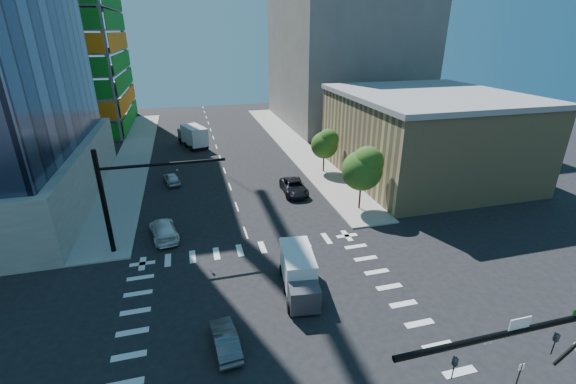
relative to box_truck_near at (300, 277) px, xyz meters
name	(u,v)px	position (x,y,z in m)	size (l,w,h in m)	color
ground	(274,317)	(-2.37, -2.16, -1.26)	(160.00, 160.00, 0.00)	black
road_markings	(274,317)	(-2.37, -2.16, -1.26)	(20.00, 20.00, 0.01)	silver
sidewalk_ne	(293,144)	(10.13, 37.84, -1.19)	(5.00, 60.00, 0.15)	gray
sidewalk_nw	(134,156)	(-14.87, 37.84, -1.19)	(5.00, 60.00, 0.15)	gray
commercial_building	(426,135)	(22.63, 19.84, 4.05)	(20.50, 22.50, 10.60)	tan
bg_building_ne	(344,50)	(24.63, 52.84, 12.74)	(24.00, 30.00, 28.00)	#5F5955
signal_mast_nw	(122,192)	(-12.37, 9.34, 4.23)	(10.20, 0.40, 9.00)	black
tree_south	(364,168)	(10.26, 11.74, 3.42)	(4.16, 4.16, 6.82)	#382316
tree_north	(326,143)	(10.56, 23.74, 2.72)	(3.54, 3.52, 5.78)	#382316
no_parking_sign	(519,376)	(8.33, -11.16, 0.12)	(0.30, 0.06, 2.20)	black
car_nb_far	(294,187)	(4.64, 17.85, -0.49)	(2.58, 5.59, 1.55)	black
car_sb_near	(164,230)	(-9.73, 10.94, -0.50)	(2.15, 5.28, 1.53)	white
car_sb_mid	(171,178)	(-9.22, 24.73, -0.59)	(1.59, 3.96, 1.35)	silver
car_sb_cross	(225,340)	(-5.81, -4.01, -0.61)	(1.38, 3.94, 1.30)	#4D4E52
box_truck_near	(300,277)	(0.00, 0.00, 0.00)	(3.01, 5.70, 2.86)	black
box_truck_far	(192,137)	(-6.04, 41.19, 0.27)	(4.79, 7.18, 3.48)	black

